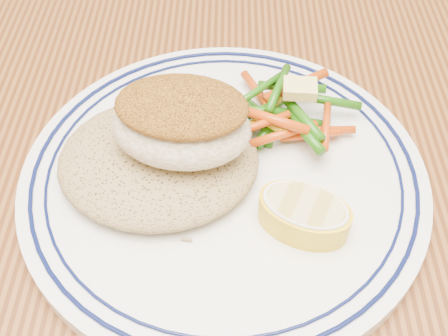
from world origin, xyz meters
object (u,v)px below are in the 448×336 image
dining_table (198,233)px  lemon_wedge (304,213)px  fish_fillet (181,122)px  plate (224,178)px  vegetable_pile (283,113)px  rice_pilaf (158,157)px

dining_table → lemon_wedge: lemon_wedge is taller
fish_fillet → lemon_wedge: (0.08, -0.05, -0.03)m
plate → vegetable_pile: 0.07m
dining_table → rice_pilaf: bearing=-137.3°
fish_fillet → vegetable_pile: fish_fillet is taller
dining_table → vegetable_pile: (0.07, 0.03, 0.13)m
rice_pilaf → fish_fillet: bearing=9.1°
lemon_wedge → rice_pilaf: bearing=154.2°
fish_fillet → plate: bearing=-10.8°
vegetable_pile → fish_fillet: bearing=-149.1°
plate → lemon_wedge: bearing=-40.8°
rice_pilaf → vegetable_pile: (0.09, 0.05, -0.00)m
dining_table → fish_fillet: bearing=-104.5°
plate → rice_pilaf: bearing=176.8°
dining_table → fish_fillet: size_ratio=14.78×
rice_pilaf → vegetable_pile: size_ratio=1.32×
dining_table → plate: size_ratio=5.16×
rice_pilaf → fish_fillet: (0.02, 0.00, 0.03)m
dining_table → rice_pilaf: rice_pilaf is taller
fish_fillet → vegetable_pile: size_ratio=0.94×
plate → fish_fillet: 0.06m
rice_pilaf → plate: bearing=-3.2°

